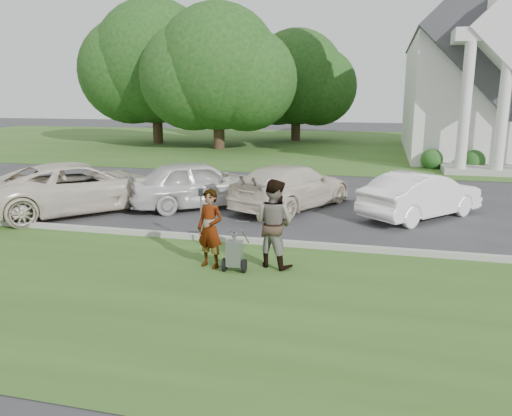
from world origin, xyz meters
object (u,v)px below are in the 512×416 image
at_px(tree_left, 218,73).
at_px(tree_far, 155,68).
at_px(striping_cart, 234,254).
at_px(car_a, 80,187).
at_px(car_c, 292,186).
at_px(car_d, 421,195).
at_px(parking_meter_near, 201,209).
at_px(car_b, 199,184).
at_px(person_right, 274,224).
at_px(church, 488,57).
at_px(tree_back, 296,82).
at_px(person_left, 210,229).

distance_m(tree_left, tree_far, 6.73).
xyz_separation_m(striping_cart, car_a, (-6.39, 4.21, 0.40)).
distance_m(car_c, car_d, 4.07).
xyz_separation_m(tree_far, car_a, (7.74, -22.28, -4.90)).
distance_m(tree_far, car_a, 24.09).
height_order(tree_far, car_a, tree_far).
relative_size(parking_meter_near, car_b, 0.31).
distance_m(tree_far, car_c, 25.12).
distance_m(striping_cart, car_c, 6.38).
height_order(person_right, car_a, person_right).
xyz_separation_m(tree_left, car_c, (8.20, -17.12, -4.39)).
relative_size(church, striping_cart, 24.28).
bearing_deg(tree_back, parking_meter_near, -84.68).
xyz_separation_m(striping_cart, parking_meter_near, (-1.36, 1.69, 0.52)).
relative_size(person_left, person_right, 0.89).
distance_m(tree_back, person_right, 31.56).
relative_size(tree_left, striping_cart, 10.71).
relative_size(person_left, car_b, 0.37).
relative_size(church, car_a, 4.22).
height_order(tree_left, car_d, tree_left).
bearing_deg(tree_left, church, 3.79).
xyz_separation_m(person_left, car_c, (0.64, 6.24, -0.13)).
distance_m(tree_back, parking_meter_near, 30.17).
bearing_deg(church, car_a, -126.80).
bearing_deg(person_right, tree_left, -48.16).
height_order(tree_back, person_left, tree_back).
bearing_deg(car_a, church, -86.49).
xyz_separation_m(tree_left, tree_back, (4.00, 8.00, -0.38)).
bearing_deg(person_left, car_c, 101.04).
bearing_deg(tree_back, tree_left, -116.57).
bearing_deg(car_d, car_c, 35.60).
height_order(tree_left, striping_cart, tree_left).
bearing_deg(car_b, tree_back, -33.53).
xyz_separation_m(church, car_a, (-15.27, -20.41, -5.15)).
bearing_deg(car_d, church, -63.52).
bearing_deg(car_c, tree_back, -55.90).
bearing_deg(parking_meter_near, car_c, 73.11).
distance_m(tree_left, car_d, 21.81).
relative_size(tree_far, tree_back, 1.21).
xyz_separation_m(parking_meter_near, car_c, (1.42, 4.68, -0.19)).
bearing_deg(tree_back, person_left, -83.54).
bearing_deg(person_right, striping_cart, 57.48).
distance_m(person_left, car_c, 6.27).
distance_m(tree_back, car_b, 26.10).
xyz_separation_m(car_a, car_d, (10.51, 1.79, -0.10)).
bearing_deg(person_left, church, 85.81).
relative_size(tree_back, person_right, 5.02).
xyz_separation_m(tree_back, person_left, (3.55, -31.35, -3.87)).
bearing_deg(tree_back, car_a, -94.73).
relative_size(tree_left, car_a, 1.86).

